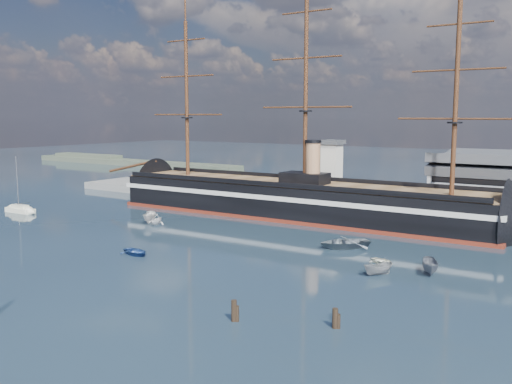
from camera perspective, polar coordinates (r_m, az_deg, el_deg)
The scene contains 15 objects.
ground at distance 112.92m, azimuth -1.41°, elevation -3.99°, with size 600.00×600.00×0.00m, color #18262F.
quay at distance 139.12m, azimuth 10.63°, elevation -1.90°, with size 180.00×18.00×2.00m, color slate.
quay_tower at distance 138.07m, azimuth 7.57°, elevation 2.18°, with size 5.00×5.00×15.00m.
shoreline at distance 275.80m, azimuth -13.67°, elevation 3.02°, with size 120.00×10.00×4.00m.
warship at distance 129.22m, azimuth 3.42°, elevation -0.70°, with size 113.04×18.04×53.94m.
sailboat at distance 145.71m, azimuth -22.52°, elevation -1.59°, with size 8.40×2.77×13.29m.
motorboat_a at distance 124.30m, azimuth -10.58°, elevation -3.04°, with size 6.99×2.56×2.79m, color silver.
motorboat_b at distance 96.56m, azimuth -11.91°, elevation -6.18°, with size 3.33×1.33×1.56m, color navy.
motorboat_c at distance 84.62m, azimuth 12.09°, elevation -8.16°, with size 5.57×2.04×2.23m, color gray.
motorboat_d at distance 121.97m, azimuth -9.91°, elevation -3.23°, with size 6.78×2.94×2.49m, color white.
motorboat_e at distance 91.17m, azimuth 12.51°, elevation -7.02°, with size 2.57×1.03×1.20m, color silver.
motorboat_f at distance 87.10m, azimuth 17.01°, elevation -7.87°, with size 6.78×2.49×2.71m, color slate.
motorboat_g at distance 100.66m, azimuth 8.78°, elevation -5.53°, with size 5.57×2.23×2.60m, color slate.
piling_near_right at distance 65.40m, azimuth -2.21°, elevation -12.78°, with size 0.64×0.64×3.14m, color black.
piling_far_right at distance 63.95m, azimuth 7.89°, elevation -13.33°, with size 0.64×0.64×2.92m, color black.
Camera 1 is at (64.09, -50.12, 22.87)m, focal length 40.00 mm.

